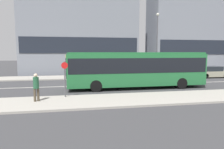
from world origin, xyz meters
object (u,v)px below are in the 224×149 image
(pedestrian_near_stop, at_px, (36,86))
(bus_stop_sign, at_px, (65,76))
(city_bus, at_px, (137,68))
(street_lamp, at_px, (157,39))
(parked_car_1, at_px, (211,72))
(parked_car_0, at_px, (171,73))

(pedestrian_near_stop, relative_size, bus_stop_sign, 0.72)
(pedestrian_near_stop, distance_m, bus_stop_sign, 2.00)
(city_bus, bearing_deg, street_lamp, 57.04)
(street_lamp, bearing_deg, parked_car_1, -18.05)
(bus_stop_sign, height_order, street_lamp, street_lamp)
(city_bus, xyz_separation_m, pedestrian_near_stop, (-7.75, -3.97, -0.70))
(bus_stop_sign, bearing_deg, pedestrian_near_stop, -151.07)
(pedestrian_near_stop, xyz_separation_m, street_lamp, (12.80, 11.48, 3.77))
(bus_stop_sign, bearing_deg, parked_car_0, 34.76)
(city_bus, height_order, parked_car_1, city_bus)
(parked_car_0, xyz_separation_m, pedestrian_near_stop, (-13.85, -9.37, 0.51))
(bus_stop_sign, bearing_deg, city_bus, 26.60)
(parked_car_1, height_order, bus_stop_sign, bus_stop_sign)
(city_bus, bearing_deg, parked_car_0, 42.51)
(parked_car_1, bearing_deg, city_bus, -154.75)
(city_bus, bearing_deg, pedestrian_near_stop, -151.90)
(street_lamp, bearing_deg, city_bus, -123.94)
(city_bus, relative_size, street_lamp, 1.52)
(parked_car_0, bearing_deg, city_bus, -138.47)
(parked_car_0, height_order, bus_stop_sign, bus_stop_sign)
(parked_car_0, distance_m, pedestrian_near_stop, 16.73)
(parked_car_1, relative_size, pedestrian_near_stop, 2.44)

